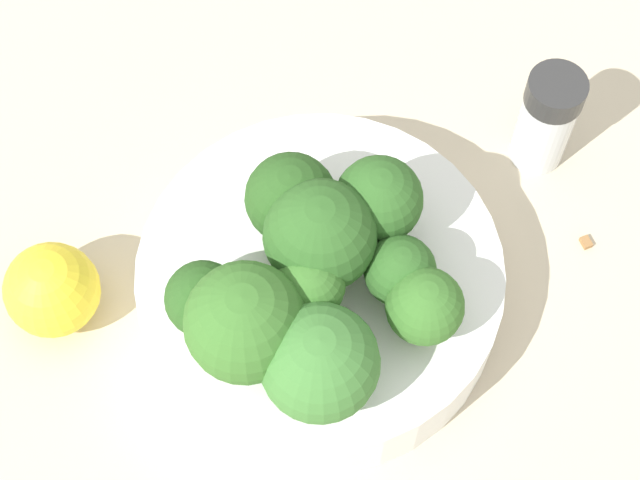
# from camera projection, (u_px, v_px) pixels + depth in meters

# --- Properties ---
(ground_plane) EXTENTS (3.00, 3.00, 0.00)m
(ground_plane) POSITION_uv_depth(u_px,v_px,m) (320.00, 303.00, 0.60)
(ground_plane) COLOR beige
(bowl) EXTENTS (0.20, 0.20, 0.04)m
(bowl) POSITION_uv_depth(u_px,v_px,m) (320.00, 287.00, 0.58)
(bowl) COLOR white
(bowl) RESTS_ON ground_plane
(broccoli_floret_0) EXTENTS (0.06, 0.06, 0.07)m
(broccoli_floret_0) POSITION_uv_depth(u_px,v_px,m) (246.00, 323.00, 0.51)
(broccoli_floret_0) COLOR #8EB770
(broccoli_floret_0) RESTS_ON bowl
(broccoli_floret_1) EXTENTS (0.06, 0.06, 0.07)m
(broccoli_floret_1) POSITION_uv_depth(u_px,v_px,m) (330.00, 235.00, 0.53)
(broccoli_floret_1) COLOR #8EB770
(broccoli_floret_1) RESTS_ON bowl
(broccoli_floret_2) EXTENTS (0.06, 0.06, 0.06)m
(broccoli_floret_2) POSITION_uv_depth(u_px,v_px,m) (320.00, 363.00, 0.50)
(broccoli_floret_2) COLOR #84AD66
(broccoli_floret_2) RESTS_ON bowl
(broccoli_floret_3) EXTENTS (0.04, 0.04, 0.05)m
(broccoli_floret_3) POSITION_uv_depth(u_px,v_px,m) (204.00, 300.00, 0.53)
(broccoli_floret_3) COLOR #8EB770
(broccoli_floret_3) RESTS_ON bowl
(broccoli_floret_4) EXTENTS (0.03, 0.03, 0.05)m
(broccoli_floret_4) POSITION_uv_depth(u_px,v_px,m) (310.00, 289.00, 0.52)
(broccoli_floret_4) COLOR #8EB770
(broccoli_floret_4) RESTS_ON bowl
(broccoli_floret_5) EXTENTS (0.05, 0.05, 0.06)m
(broccoli_floret_5) POSITION_uv_depth(u_px,v_px,m) (291.00, 199.00, 0.54)
(broccoli_floret_5) COLOR #84AD66
(broccoli_floret_5) RESTS_ON bowl
(broccoli_floret_6) EXTENTS (0.05, 0.05, 0.06)m
(broccoli_floret_6) POSITION_uv_depth(u_px,v_px,m) (379.00, 201.00, 0.54)
(broccoli_floret_6) COLOR #84AD66
(broccoli_floret_6) RESTS_ON bowl
(broccoli_floret_7) EXTENTS (0.04, 0.04, 0.04)m
(broccoli_floret_7) POSITION_uv_depth(u_px,v_px,m) (400.00, 273.00, 0.53)
(broccoli_floret_7) COLOR #84AD66
(broccoli_floret_7) RESTS_ON bowl
(broccoli_floret_8) EXTENTS (0.04, 0.04, 0.05)m
(broccoli_floret_8) POSITION_uv_depth(u_px,v_px,m) (425.00, 308.00, 0.52)
(broccoli_floret_8) COLOR #7A9E5B
(broccoli_floret_8) RESTS_ON bowl
(pepper_shaker) EXTENTS (0.03, 0.03, 0.07)m
(pepper_shaker) POSITION_uv_depth(u_px,v_px,m) (547.00, 119.00, 0.61)
(pepper_shaker) COLOR silver
(pepper_shaker) RESTS_ON ground_plane
(lemon_wedge) EXTENTS (0.05, 0.05, 0.05)m
(lemon_wedge) POSITION_uv_depth(u_px,v_px,m) (52.00, 290.00, 0.58)
(lemon_wedge) COLOR yellow
(lemon_wedge) RESTS_ON ground_plane
(almond_crumb_1) EXTENTS (0.01, 0.01, 0.01)m
(almond_crumb_1) POSITION_uv_depth(u_px,v_px,m) (587.00, 241.00, 0.62)
(almond_crumb_1) COLOR olive
(almond_crumb_1) RESTS_ON ground_plane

